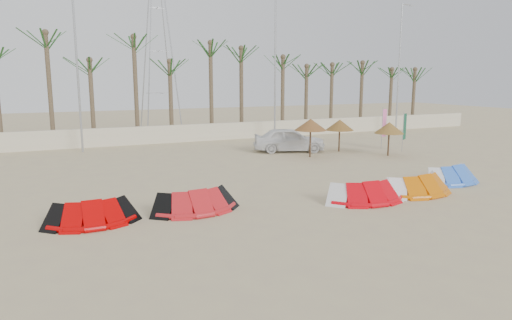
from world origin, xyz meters
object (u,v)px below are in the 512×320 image
kite_red_mid (194,199)px  parasol_right (340,125)px  kite_orange (414,182)px  kite_blue (449,173)px  car (289,140)px  parasol_mid (389,128)px  kite_red_right (362,190)px  kite_red_left (91,210)px  parasol_left (311,125)px

kite_red_mid → parasol_right: 15.66m
kite_orange → kite_blue: size_ratio=1.12×
parasol_right → car: parasol_right is taller
parasol_mid → kite_red_mid: bearing=-155.9°
kite_red_right → car: 12.30m
kite_red_left → parasol_mid: 19.13m
kite_red_right → parasol_left: (3.39, 9.51, 1.55)m
kite_red_mid → parasol_right: bearing=35.8°
kite_orange → parasol_right: (3.47, 10.44, 1.32)m
kite_blue → parasol_left: (-2.27, 8.54, 1.56)m
kite_red_right → kite_blue: bearing=9.7°
parasol_mid → parasol_right: 3.22m
kite_orange → kite_red_right: bearing=-177.7°
kite_red_left → parasol_right: (16.17, 9.14, 1.32)m
kite_red_left → kite_red_right: (9.94, -1.41, 0.00)m
kite_red_mid → kite_blue: 12.09m
parasol_left → car: bearing=94.1°
kite_red_mid → kite_red_right: size_ratio=0.95×
kite_red_mid → kite_orange: (9.18, -1.31, 0.00)m
kite_red_mid → kite_blue: bearing=-2.1°
kite_red_mid → parasol_left: parasol_left is taller
parasol_left → car: 2.64m
kite_red_right → kite_orange: bearing=2.3°
kite_red_mid → parasol_right: parasol_right is taller
kite_red_right → parasol_right: (6.23, 10.55, 1.32)m
parasol_mid → car: 6.31m
kite_orange → kite_red_left: bearing=174.2°
kite_blue → parasol_mid: (2.36, 6.90, 1.31)m
kite_red_right → kite_red_left: bearing=171.9°
parasol_mid → parasol_right: parasol_right is taller
kite_red_mid → parasol_mid: size_ratio=1.56×
kite_red_left → kite_blue: same height
kite_orange → parasol_mid: (5.25, 7.76, 1.31)m
kite_blue → parasol_mid: bearing=71.2°
kite_red_mid → parasol_left: size_ratio=1.40×
parasol_left → car: parasol_left is taller
kite_red_right → parasol_left: size_ratio=1.47×
parasol_left → parasol_mid: parasol_left is taller
parasol_left → car: (-0.17, 2.35, -1.18)m
kite_red_right → car: size_ratio=0.74×
kite_red_left → parasol_left: size_ratio=1.28×
kite_orange → kite_blue: 3.02m
kite_red_right → parasol_left: parasol_left is taller
kite_blue → car: size_ratio=0.68×
parasol_left → parasol_right: 3.04m
car → kite_red_right: bearing=-174.2°
kite_red_mid → kite_blue: (12.08, -0.45, -0.00)m
kite_red_left → parasol_mid: size_ratio=1.43×
kite_red_left → parasol_right: bearing=29.5°
kite_blue → kite_orange: bearing=-163.5°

